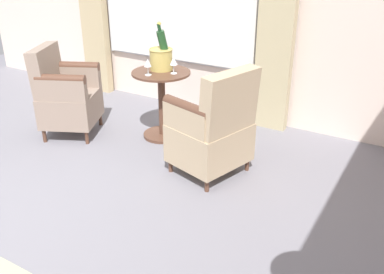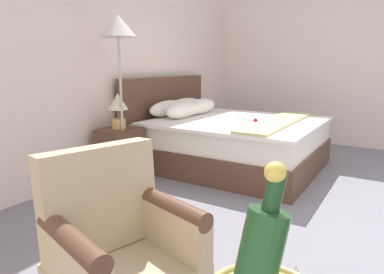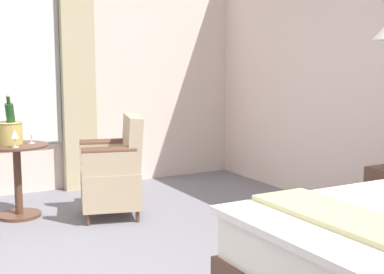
{
  "view_description": "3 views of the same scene",
  "coord_description": "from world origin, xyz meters",
  "views": [
    {
      "loc": [
        0.98,
        2.6,
        1.82
      ],
      "look_at": [
        -0.69,
        1.61,
        0.91
      ],
      "focal_mm": 40.0,
      "sensor_mm": 36.0,
      "label": 1
    },
    {
      "loc": [
        -2.83,
        0.13,
        1.28
      ],
      "look_at": [
        -0.91,
        1.33,
        0.81
      ],
      "focal_mm": 32.0,
      "sensor_mm": 36.0,
      "label": 2
    },
    {
      "loc": [
        2.69,
        -0.57,
        1.42
      ],
      "look_at": [
        -0.78,
        1.35,
        0.85
      ],
      "focal_mm": 50.0,
      "sensor_mm": 36.0,
      "label": 3
    }
  ],
  "objects": [
    {
      "name": "wine_glass_near_bucket",
      "position": [
        -2.08,
        0.31,
        0.78
      ],
      "size": [
        0.07,
        0.07,
        0.15
      ],
      "color": "white",
      "rests_on": "side_table_round"
    },
    {
      "name": "armchair_by_window",
      "position": [
        -1.84,
        1.12,
        0.4
      ],
      "size": [
        0.69,
        0.67,
        0.93
      ],
      "color": "brown",
      "rests_on": "ground"
    },
    {
      "name": "armchair_facing_bed",
      "position": [
        -1.81,
        -0.51,
        0.41
      ],
      "size": [
        0.71,
        0.7,
        0.89
      ],
      "color": "brown",
      "rests_on": "ground"
    },
    {
      "name": "champagne_bucket",
      "position": [
        -2.3,
        0.31,
        0.8
      ],
      "size": [
        0.23,
        0.23,
        0.45
      ],
      "color": "tan",
      "rests_on": "side_table_round"
    },
    {
      "name": "wine_glass_near_edge",
      "position": [
        -2.25,
        0.48,
        0.78
      ],
      "size": [
        0.07,
        0.07,
        0.16
      ],
      "color": "white",
      "rests_on": "side_table_round"
    },
    {
      "name": "side_table_round",
      "position": [
        -2.24,
        0.34,
        0.37
      ],
      "size": [
        0.56,
        0.56,
        0.67
      ],
      "color": "brown",
      "rests_on": "ground"
    }
  ]
}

